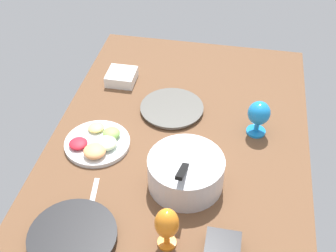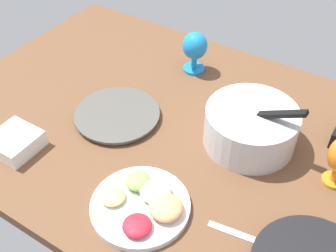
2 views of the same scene
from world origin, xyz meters
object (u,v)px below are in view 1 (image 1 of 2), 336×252
object	(u,v)px
dinner_plate_right	(73,237)
square_bowl_white	(122,76)
square_bowl_black	(222,248)
mixing_bowl	(186,171)
hurricane_glass_blue	(259,115)
fruit_platter	(98,143)
hurricane_glass_orange	(167,225)
dinner_plate_left	(172,108)

from	to	relation	value
dinner_plate_right	square_bowl_white	distance (cm)	88.56
square_bowl_white	square_bowl_black	xyz separation A→B (cm)	(84.31, 55.80, 0.13)
mixing_bowl	hurricane_glass_blue	xyz separation A→B (cm)	(-33.09, 24.32, 2.95)
dinner_plate_right	fruit_platter	distance (cm)	43.73
hurricane_glass_orange	square_bowl_white	world-z (taller)	hurricane_glass_orange
dinner_plate_left	hurricane_glass_orange	xyz separation A→B (cm)	(67.01, 10.67, 9.04)
mixing_bowl	square_bowl_white	size ratio (longest dim) A/B	2.17
dinner_plate_right	square_bowl_black	distance (cm)	48.22
square_bowl_black	dinner_plate_right	bearing A→B (deg)	-85.36
mixing_bowl	square_bowl_black	world-z (taller)	mixing_bowl
fruit_platter	hurricane_glass_blue	world-z (taller)	hurricane_glass_blue
dinner_plate_left	hurricane_glass_orange	distance (cm)	68.45
hurricane_glass_blue	hurricane_glass_orange	world-z (taller)	hurricane_glass_orange
dinner_plate_right	hurricane_glass_orange	xyz separation A→B (cm)	(-4.25, 30.27, 8.54)
fruit_platter	hurricane_glass_orange	distance (cm)	53.51
hurricane_glass_orange	square_bowl_black	xyz separation A→B (cm)	(0.34, 17.77, -7.08)
fruit_platter	square_bowl_white	bearing A→B (deg)	-176.82
hurricane_glass_blue	mixing_bowl	bearing A→B (deg)	-36.31
dinner_plate_left	mixing_bowl	bearing A→B (deg)	17.07
hurricane_glass_orange	square_bowl_black	distance (cm)	19.13
dinner_plate_left	square_bowl_black	size ratio (longest dim) A/B	2.50
fruit_platter	square_bowl_black	xyz separation A→B (cm)	(39.51, 53.31, 1.04)
hurricane_glass_orange	hurricane_glass_blue	bearing A→B (deg)	156.29
square_bowl_white	hurricane_glass_blue	bearing A→B (deg)	69.11
dinner_plate_right	hurricane_glass_orange	bearing A→B (deg)	97.98
mixing_bowl	hurricane_glass_blue	world-z (taller)	mixing_bowl
hurricane_glass_orange	square_bowl_white	size ratio (longest dim) A/B	1.25
dinner_plate_right	fruit_platter	bearing A→B (deg)	-173.07
dinner_plate_left	dinner_plate_right	distance (cm)	73.90
dinner_plate_right	mixing_bowl	distance (cm)	44.63
square_bowl_black	hurricane_glass_orange	bearing A→B (deg)	-91.11
mixing_bowl	square_bowl_white	xyz separation A→B (cm)	(-57.58, -39.83, -3.70)
square_bowl_white	mixing_bowl	bearing A→B (deg)	34.68
dinner_plate_right	square_bowl_black	world-z (taller)	square_bowl_black
fruit_platter	hurricane_glass_orange	xyz separation A→B (cm)	(39.17, 35.54, 8.12)
fruit_platter	hurricane_glass_orange	bearing A→B (deg)	42.22
mixing_bowl	hurricane_glass_blue	distance (cm)	41.17
hurricane_glass_blue	hurricane_glass_orange	xyz separation A→B (cm)	(59.48, -26.12, 0.56)
dinner_plate_left	hurricane_glass_orange	bearing A→B (deg)	9.05
square_bowl_black	dinner_plate_left	bearing A→B (deg)	-157.10
mixing_bowl	hurricane_glass_blue	bearing A→B (deg)	143.69
hurricane_glass_orange	fruit_platter	bearing A→B (deg)	-137.78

